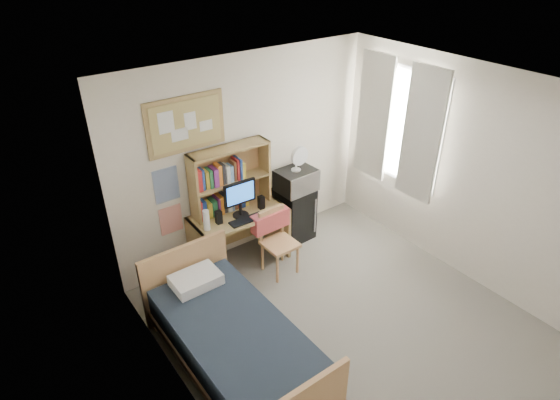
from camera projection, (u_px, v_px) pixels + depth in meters
floor at (355, 332)px, 5.09m from camera, size 3.60×4.20×0.02m
ceiling at (381, 100)px, 3.77m from camera, size 3.60×4.20×0.02m
wall_back at (246, 157)px, 5.89m from camera, size 3.60×0.04×2.60m
wall_left at (196, 313)px, 3.51m from camera, size 0.04×4.20×2.60m
wall_right at (478, 180)px, 5.35m from camera, size 0.04×4.20×2.60m
window_unit at (398, 125)px, 6.00m from camera, size 0.10×1.40×1.70m
curtain_left at (422, 136)px, 5.71m from camera, size 0.04×0.55×1.70m
curtain_right at (374, 117)px, 6.27m from camera, size 0.04×0.55×1.70m
bulletin_board at (186, 124)px, 5.17m from camera, size 0.94×0.03×0.64m
poster_wave at (166, 185)px, 5.35m from camera, size 0.30×0.01×0.42m
poster_japan at (171, 220)px, 5.58m from camera, size 0.28×0.01×0.36m
desk at (240, 238)px, 5.96m from camera, size 1.21×0.62×0.75m
desk_chair at (280, 243)px, 5.77m from camera, size 0.43×0.43×0.85m
mini_fridge at (294, 213)px, 6.47m from camera, size 0.47×0.47×0.76m
bed at (235, 346)px, 4.56m from camera, size 1.00×1.97×0.54m
hutch at (231, 179)px, 5.67m from camera, size 1.02×0.28×0.83m
monitor at (240, 200)px, 5.62m from camera, size 0.42×0.04×0.45m
keyboard at (247, 220)px, 5.63m from camera, size 0.44×0.15×0.02m
speaker_left at (219, 217)px, 5.54m from camera, size 0.07×0.07×0.17m
speaker_right at (261, 202)px, 5.83m from camera, size 0.07×0.07×0.17m
water_bottle at (206, 220)px, 5.40m from camera, size 0.08×0.08×0.26m
hoodie at (270, 220)px, 5.79m from camera, size 0.51×0.16×0.24m
microwave at (296, 180)px, 6.19m from camera, size 0.52×0.40×0.29m
desk_fan at (296, 159)px, 6.04m from camera, size 0.26×0.26×0.32m
pillow at (196, 280)px, 4.91m from camera, size 0.50×0.35×0.12m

